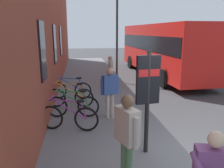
% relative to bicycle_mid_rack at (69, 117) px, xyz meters
% --- Properties ---
extents(ground, '(60.00, 60.00, 0.00)m').
position_rel_bicycle_mid_rack_xyz_m(ground, '(4.18, -3.84, -0.51)').
color(ground, '#38383A').
extents(sidewalk_pavement, '(24.00, 3.50, 0.12)m').
position_rel_bicycle_mid_rack_xyz_m(sidewalk_pavement, '(6.18, -1.09, -0.45)').
color(sidewalk_pavement, slate).
rests_on(sidewalk_pavement, ground).
extents(station_facade, '(22.00, 0.65, 7.22)m').
position_rel_bicycle_mid_rack_xyz_m(station_facade, '(7.17, 0.96, 3.10)').
color(station_facade, brown).
rests_on(station_facade, ground).
extents(bicycle_mid_rack, '(0.64, 1.72, 0.97)m').
position_rel_bicycle_mid_rack_xyz_m(bicycle_mid_rack, '(0.00, 0.00, 0.00)').
color(bicycle_mid_rack, black).
rests_on(bicycle_mid_rack, sidewalk_pavement).
extents(bicycle_by_door, '(0.48, 1.76, 0.97)m').
position_rel_bicycle_mid_rack_xyz_m(bicycle_by_door, '(1.04, -0.09, 0.00)').
color(bicycle_by_door, black).
rests_on(bicycle_by_door, sidewalk_pavement).
extents(bicycle_end_of_row, '(0.48, 1.76, 0.97)m').
position_rel_bicycle_mid_rack_xyz_m(bicycle_end_of_row, '(2.10, 0.02, 0.00)').
color(bicycle_end_of_row, black).
rests_on(bicycle_end_of_row, sidewalk_pavement).
extents(bicycle_nearest_sign, '(0.53, 1.75, 0.97)m').
position_rel_bicycle_mid_rack_xyz_m(bicycle_nearest_sign, '(3.21, 0.03, 0.00)').
color(bicycle_nearest_sign, black).
rests_on(bicycle_nearest_sign, sidewalk_pavement).
extents(transit_info_sign, '(0.15, 0.56, 2.40)m').
position_rel_bicycle_mid_rack_xyz_m(transit_info_sign, '(-1.50, -1.84, 1.21)').
color(transit_info_sign, black).
rests_on(transit_info_sign, sidewalk_pavement).
extents(city_bus, '(10.58, 2.93, 3.35)m').
position_rel_bicycle_mid_rack_xyz_m(city_bus, '(8.29, -5.84, 1.41)').
color(city_bus, red).
rests_on(city_bus, ground).
extents(pedestrian_by_facade, '(0.36, 0.62, 1.68)m').
position_rel_bicycle_mid_rack_xyz_m(pedestrian_by_facade, '(0.77, -1.30, 0.63)').
color(pedestrian_by_facade, '#B2A599').
rests_on(pedestrian_by_facade, sidewalk_pavement).
extents(pedestrian_crossing_street, '(0.60, 0.25, 1.58)m').
position_rel_bicycle_mid_rack_xyz_m(pedestrian_crossing_street, '(5.22, -1.95, 0.58)').
color(pedestrian_crossing_street, maroon).
rests_on(pedestrian_crossing_street, sidewalk_pavement).
extents(pedestrian_near_bus, '(0.62, 0.41, 1.74)m').
position_rel_bicycle_mid_rack_xyz_m(pedestrian_near_bus, '(-2.57, -1.14, 0.67)').
color(pedestrian_near_bus, '#4C724C').
rests_on(pedestrian_near_bus, sidewalk_pavement).
extents(street_lamp, '(0.28, 0.28, 5.21)m').
position_rel_bicycle_mid_rack_xyz_m(street_lamp, '(6.64, -2.54, 2.70)').
color(street_lamp, '#333338').
rests_on(street_lamp, sidewalk_pavement).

